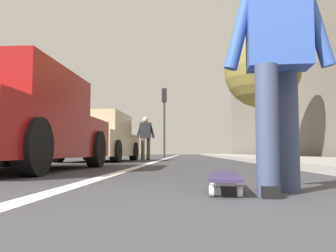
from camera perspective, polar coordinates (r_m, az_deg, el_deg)
ground_plane at (r=11.16m, az=3.81°, el=-5.65°), size 80.00×80.00×0.00m
lane_stripe_white at (r=21.17m, az=0.53°, el=-5.00°), size 52.00×0.16×0.01m
sidewalk_curb at (r=19.43m, az=12.78°, el=-4.80°), size 52.00×3.20×0.11m
building_facade at (r=24.77m, az=17.36°, el=10.89°), size 40.00×1.20×13.33m
skateboard at (r=2.51m, az=8.99°, el=-8.24°), size 0.85×0.26×0.11m
skater_person at (r=2.51m, az=17.16°, el=11.37°), size 0.45×0.72×1.64m
parked_car_near at (r=5.80m, az=-23.44°, el=0.57°), size 4.21×2.04×1.49m
parked_car_mid at (r=11.16m, az=-10.87°, el=-2.00°), size 4.23×1.97×1.47m
traffic_light at (r=21.03m, az=-0.60°, el=2.69°), size 0.33×0.28×4.07m
street_tree_mid at (r=14.17m, az=14.85°, el=8.60°), size 2.89×2.89×4.85m
pedestrian_distant at (r=13.08m, az=-3.61°, el=-1.48°), size 0.44×0.69×1.59m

